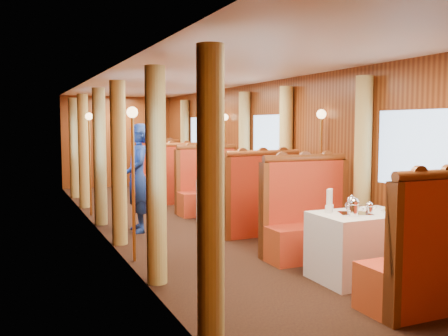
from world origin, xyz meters
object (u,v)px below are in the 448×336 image
teapot_right (369,210)px  teapot_back (351,206)px  banquette_near_fwd (432,265)px  banquette_far_fwd (185,184)px  table_near (361,246)px  fruit_plate (391,211)px  passenger (215,177)px  table_mid (231,202)px  banquette_far_aft (159,175)px  banquette_mid_aft (210,192)px  rose_vase_far (170,158)px  rose_vase_mid (228,170)px  tea_tray (355,214)px  banquette_mid_fwd (258,208)px  table_far (171,181)px  teapot_left (354,209)px  banquette_near_aft (310,225)px  steward (138,178)px

teapot_right → teapot_back: bearing=136.1°
banquette_near_fwd → banquette_far_fwd: (0.00, 7.00, 0.00)m
table_near → fruit_plate: 0.52m
fruit_plate → passenger: bearing=94.3°
table_mid → teapot_right: 3.65m
table_near → banquette_far_aft: bearing=90.0°
banquette_mid_aft → fruit_plate: banquette_mid_aft is taller
table_near → passenger: 4.26m
banquette_far_fwd → teapot_right: bearing=-90.1°
rose_vase_far → passenger: passenger is taller
passenger → rose_vase_mid: bearing=-93.1°
table_mid → tea_tray: size_ratio=3.09×
banquette_mid_fwd → tea_tray: banquette_mid_fwd is taller
banquette_mid_aft → rose_vase_far: (-0.02, 2.46, 0.50)m
table_far → teapot_left: bearing=-91.7°
banquette_far_fwd → fruit_plate: banquette_far_fwd is taller
table_far → teapot_right: 7.14m
rose_vase_mid → banquette_far_aft: bearing=89.5°
table_far → passenger: size_ratio=1.38×
banquette_mid_fwd → table_far: bearing=90.0°
banquette_near_aft → fruit_plate: banquette_near_aft is taller
rose_vase_far → banquette_near_fwd: bearing=-89.9°
table_near → rose_vase_far: (-0.02, 6.97, 0.55)m
table_far → teapot_right: teapot_right is taller
banquette_near_fwd → steward: bearing=110.6°
steward → banquette_near_fwd: bearing=24.6°
teapot_back → passenger: passenger is taller
banquette_mid_aft → passenger: size_ratio=1.76×
rose_vase_mid → banquette_mid_aft: bearing=87.7°
table_near → teapot_right: teapot_right is taller
banquette_mid_fwd → fruit_plate: (0.33, -2.59, 0.35)m
banquette_near_aft → banquette_mid_aft: size_ratio=1.00×
banquette_mid_aft → banquette_far_fwd: 1.47m
banquette_mid_fwd → steward: size_ratio=0.77×
banquette_mid_fwd → teapot_left: bearing=-94.7°
banquette_far_fwd → passenger: bearing=-90.0°
tea_tray → table_near: bearing=17.4°
banquette_mid_aft → banquette_far_aft: same height
banquette_near_aft → table_mid: 2.49m
banquette_near_aft → banquette_mid_fwd: size_ratio=1.00×
table_near → teapot_right: bearing=-92.8°
banquette_mid_fwd → teapot_left: 2.65m
banquette_far_fwd → steward: size_ratio=0.77×
teapot_left → tea_tray: bearing=41.8°
banquette_far_fwd → teapot_back: banquette_far_fwd is taller
banquette_far_aft → rose_vase_mid: banquette_far_aft is taller
banquette_near_aft → teapot_back: size_ratio=7.61×
banquette_far_aft → rose_vase_far: size_ratio=3.72×
teapot_right → passenger: size_ratio=0.18×
banquette_near_fwd → banquette_mid_fwd: bearing=90.0°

